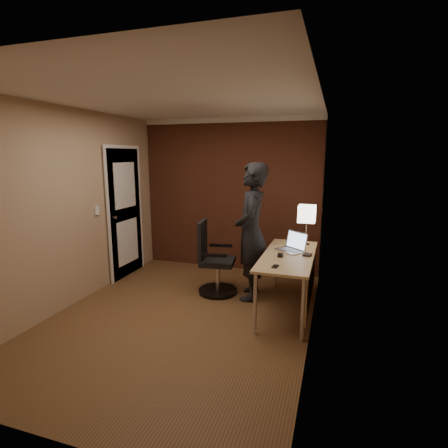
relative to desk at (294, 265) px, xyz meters
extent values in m
plane|color=brown|center=(-1.25, -0.52, -0.60)|extent=(4.00, 4.00, 0.00)
plane|color=white|center=(-1.25, -0.52, 1.90)|extent=(4.00, 4.00, 0.00)
plane|color=tan|center=(-1.25, 1.48, 0.65)|extent=(3.00, 0.00, 3.00)
plane|color=tan|center=(-1.25, -2.52, 0.65)|extent=(3.00, 0.00, 3.00)
plane|color=tan|center=(-2.75, -0.52, 0.65)|extent=(0.00, 4.00, 4.00)
plane|color=tan|center=(0.25, -0.52, 0.65)|extent=(0.00, 4.00, 4.00)
cube|color=brown|center=(-1.25, 1.45, 0.65)|extent=(2.98, 0.06, 2.50)
cube|color=silver|center=(-1.25, 1.44, 1.86)|extent=(3.00, 0.08, 0.08)
cube|color=silver|center=(-1.25, -2.48, 1.86)|extent=(3.00, 0.08, 0.08)
cube|color=silver|center=(-2.71, -0.52, 1.86)|extent=(0.08, 4.00, 0.08)
cube|color=silver|center=(0.21, -0.52, 1.86)|extent=(0.08, 4.00, 0.08)
cube|color=silver|center=(-2.73, 0.58, 0.40)|extent=(0.05, 0.82, 2.02)
cube|color=silver|center=(-2.71, 0.58, 0.40)|extent=(0.02, 0.92, 2.12)
cylinder|color=silver|center=(-2.68, 0.25, 0.40)|extent=(0.05, 0.05, 0.05)
cube|color=silver|center=(-2.74, -0.07, 0.55)|extent=(0.02, 0.08, 0.12)
cube|color=#D0B678|center=(-0.07, 0.00, 0.11)|extent=(0.60, 1.50, 0.03)
cube|color=#D0B678|center=(0.21, 0.00, -0.17)|extent=(0.02, 1.38, 0.54)
cylinder|color=silver|center=(-0.32, -0.69, -0.25)|extent=(0.04, 0.04, 0.70)
cylinder|color=silver|center=(-0.32, 0.69, -0.25)|extent=(0.04, 0.04, 0.70)
cylinder|color=silver|center=(0.18, -0.69, -0.25)|extent=(0.04, 0.04, 0.70)
cylinder|color=silver|center=(0.18, 0.69, -0.25)|extent=(0.04, 0.04, 0.70)
cube|color=silver|center=(0.08, 0.52, 0.14)|extent=(0.11, 0.11, 0.01)
cylinder|color=silver|center=(0.08, 0.52, 0.29)|extent=(0.01, 0.01, 0.30)
cube|color=white|center=(0.08, 0.52, 0.55)|extent=(0.22, 0.22, 0.22)
cube|color=silver|center=(-0.08, 0.15, 0.14)|extent=(0.40, 0.38, 0.01)
cube|color=silver|center=(-0.01, 0.24, 0.25)|extent=(0.29, 0.25, 0.22)
cube|color=#B2CCF2|center=(-0.01, 0.23, 0.25)|extent=(0.26, 0.22, 0.19)
cube|color=gray|center=(-0.08, 0.14, 0.14)|extent=(0.30, 0.28, 0.00)
cube|color=black|center=(-0.15, -0.12, 0.14)|extent=(0.07, 0.11, 0.03)
cube|color=black|center=(-0.14, -0.52, 0.13)|extent=(0.07, 0.12, 0.01)
cube|color=black|center=(0.15, 0.02, 0.14)|extent=(0.11, 0.13, 0.02)
cylinder|color=black|center=(-1.08, 0.29, -0.56)|extent=(0.55, 0.55, 0.03)
cylinder|color=silver|center=(-1.08, 0.29, -0.36)|extent=(0.06, 0.06, 0.41)
cube|color=black|center=(-1.08, 0.29, -0.14)|extent=(0.51, 0.51, 0.07)
cube|color=black|center=(-1.29, 0.25, 0.16)|extent=(0.11, 0.41, 0.54)
cube|color=black|center=(-1.11, 0.54, 0.02)|extent=(0.34, 0.10, 0.04)
cube|color=black|center=(-1.04, 0.04, 0.02)|extent=(0.34, 0.10, 0.04)
imported|color=black|center=(-0.61, 0.29, 0.31)|extent=(0.53, 0.72, 1.82)
camera|label=1|loc=(0.43, -4.12, 1.31)|focal=28.00mm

